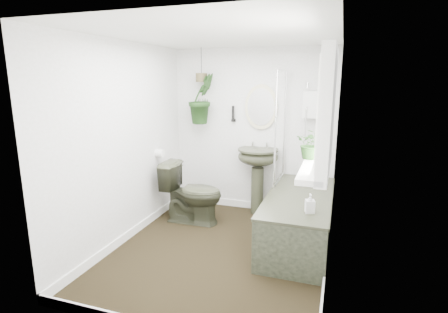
% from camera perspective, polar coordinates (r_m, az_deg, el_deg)
% --- Properties ---
extents(floor, '(2.30, 2.80, 0.02)m').
position_cam_1_polar(floor, '(4.05, -0.70, -15.24)').
color(floor, black).
rests_on(floor, ground).
extents(ceiling, '(2.30, 2.80, 0.02)m').
position_cam_1_polar(ceiling, '(3.61, -0.80, 19.40)').
color(ceiling, white).
rests_on(ceiling, ground).
extents(wall_back, '(2.30, 0.02, 2.30)m').
position_cam_1_polar(wall_back, '(4.99, 4.61, 4.11)').
color(wall_back, white).
rests_on(wall_back, ground).
extents(wall_front, '(2.30, 0.02, 2.30)m').
position_cam_1_polar(wall_front, '(2.41, -11.90, -5.34)').
color(wall_front, white).
rests_on(wall_front, ground).
extents(wall_left, '(0.02, 2.80, 2.30)m').
position_cam_1_polar(wall_left, '(4.18, -15.94, 2.01)').
color(wall_left, white).
rests_on(wall_left, ground).
extents(wall_right, '(0.02, 2.80, 2.30)m').
position_cam_1_polar(wall_right, '(3.46, 17.70, -0.23)').
color(wall_right, white).
rests_on(wall_right, ground).
extents(skirting, '(2.30, 2.80, 0.10)m').
position_cam_1_polar(skirting, '(4.02, -0.70, -14.49)').
color(skirting, white).
rests_on(skirting, floor).
extents(bathtub, '(0.72, 1.72, 0.58)m').
position_cam_1_polar(bathtub, '(4.21, 12.09, -9.90)').
color(bathtub, '#323525').
rests_on(bathtub, floor).
extents(bath_screen, '(0.04, 0.72, 1.40)m').
position_cam_1_polar(bath_screen, '(4.47, 9.20, 4.69)').
color(bath_screen, silver).
rests_on(bath_screen, bathtub).
extents(shower_box, '(0.20, 0.10, 0.35)m').
position_cam_1_polar(shower_box, '(4.75, 13.99, 8.21)').
color(shower_box, white).
rests_on(shower_box, wall_back).
extents(oval_mirror, '(0.46, 0.03, 0.62)m').
position_cam_1_polar(oval_mirror, '(4.88, 6.07, 8.03)').
color(oval_mirror, beige).
rests_on(oval_mirror, wall_back).
extents(wall_sconce, '(0.04, 0.04, 0.22)m').
position_cam_1_polar(wall_sconce, '(4.98, 1.49, 7.03)').
color(wall_sconce, black).
rests_on(wall_sconce, wall_back).
extents(toilet_roll_holder, '(0.11, 0.11, 0.11)m').
position_cam_1_polar(toilet_roll_holder, '(4.78, -10.47, 0.52)').
color(toilet_roll_holder, white).
rests_on(toilet_roll_holder, wall_left).
extents(window_recess, '(0.08, 1.00, 0.90)m').
position_cam_1_polar(window_recess, '(2.69, 16.59, 7.14)').
color(window_recess, white).
rests_on(window_recess, wall_right).
extents(window_sill, '(0.18, 1.00, 0.04)m').
position_cam_1_polar(window_sill, '(2.77, 14.60, -1.46)').
color(window_sill, white).
rests_on(window_sill, wall_right).
extents(window_blinds, '(0.01, 0.86, 0.76)m').
position_cam_1_polar(window_blinds, '(2.70, 15.63, 7.20)').
color(window_blinds, white).
rests_on(window_blinds, wall_right).
extents(toilet, '(0.81, 0.48, 0.81)m').
position_cam_1_polar(toilet, '(4.67, -5.18, -5.91)').
color(toilet, '#323525').
rests_on(toilet, floor).
extents(pedestal_sink, '(0.62, 0.55, 0.95)m').
position_cam_1_polar(pedestal_sink, '(4.95, 5.47, -4.02)').
color(pedestal_sink, '#323525').
rests_on(pedestal_sink, floor).
extents(sill_plant, '(0.22, 0.19, 0.25)m').
position_cam_1_polar(sill_plant, '(2.88, 13.99, 2.04)').
color(sill_plant, black).
rests_on(sill_plant, window_sill).
extents(hanging_plant, '(0.48, 0.50, 0.70)m').
position_cam_1_polar(hanging_plant, '(5.01, -3.65, 9.40)').
color(hanging_plant, black).
rests_on(hanging_plant, ceiling).
extents(soap_bottle, '(0.11, 0.11, 0.19)m').
position_cam_1_polar(soap_bottle, '(3.59, 13.86, -7.43)').
color(soap_bottle, black).
rests_on(soap_bottle, bathtub).
extents(hanging_pot, '(0.16, 0.16, 0.12)m').
position_cam_1_polar(hanging_pot, '(5.00, -3.69, 12.74)').
color(hanging_pot, '#4D4329').
rests_on(hanging_pot, ceiling).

